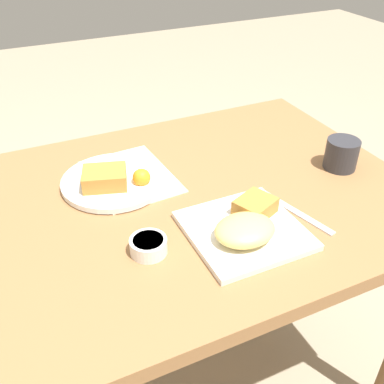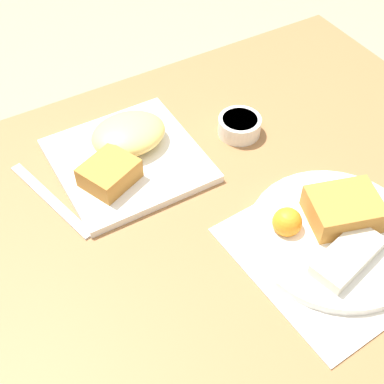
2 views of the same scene
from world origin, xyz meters
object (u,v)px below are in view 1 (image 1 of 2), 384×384
at_px(coffee_mug, 342,154).
at_px(plate_oval_far, 113,179).
at_px(butter_knife, 295,212).
at_px(sauce_ramekin, 148,245).
at_px(plate_square_near, 246,227).

bearing_deg(coffee_mug, plate_oval_far, 163.37).
relative_size(plate_oval_far, butter_knife, 1.26).
xyz_separation_m(sauce_ramekin, butter_knife, (0.35, -0.02, -0.02)).
bearing_deg(sauce_ramekin, butter_knife, -2.60).
distance_m(plate_square_near, butter_knife, 0.15).
height_order(plate_square_near, sauce_ramekin, plate_square_near).
bearing_deg(sauce_ramekin, plate_oval_far, 88.19).
relative_size(plate_square_near, sauce_ramekin, 3.10).
relative_size(plate_square_near, butter_knife, 1.15).
bearing_deg(butter_knife, plate_square_near, 83.74).
height_order(sauce_ramekin, butter_knife, sauce_ramekin).
bearing_deg(plate_square_near, plate_oval_far, 122.85).
bearing_deg(plate_square_near, sauce_ramekin, 170.06).
bearing_deg(plate_oval_far, sauce_ramekin, -91.81).
height_order(plate_square_near, coffee_mug, coffee_mug).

